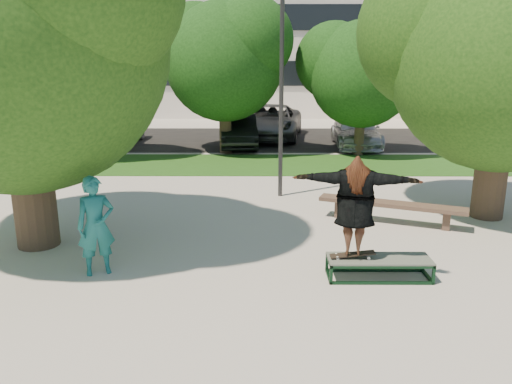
{
  "coord_description": "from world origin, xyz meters",
  "views": [
    {
      "loc": [
        0.37,
        -8.78,
        3.69
      ],
      "look_at": [
        0.33,
        0.6,
        1.25
      ],
      "focal_mm": 35.0,
      "sensor_mm": 36.0,
      "label": 1
    }
  ],
  "objects_px": {
    "car_silver_a": "(119,128)",
    "car_grey": "(271,122)",
    "car_dark": "(239,131)",
    "bystander": "(96,226)",
    "lamppost": "(281,83)",
    "car_silver_b": "(356,131)",
    "grind_box": "(379,268)",
    "bench": "(391,206)",
    "tree_right": "(501,44)",
    "tree_left": "(11,23)"
  },
  "relations": [
    {
      "from": "car_silver_a",
      "to": "car_grey",
      "type": "bearing_deg",
      "value": 13.52
    },
    {
      "from": "car_silver_a",
      "to": "car_dark",
      "type": "xyz_separation_m",
      "value": [
        5.66,
        -1.02,
        -0.0
      ]
    },
    {
      "from": "bystander",
      "to": "car_dark",
      "type": "distance_m",
      "value": 14.06
    },
    {
      "from": "lamppost",
      "to": "car_dark",
      "type": "bearing_deg",
      "value": 100.01
    },
    {
      "from": "car_silver_a",
      "to": "car_grey",
      "type": "height_order",
      "value": "car_grey"
    },
    {
      "from": "car_silver_b",
      "to": "car_silver_a",
      "type": "bearing_deg",
      "value": 178.3
    },
    {
      "from": "car_silver_b",
      "to": "grind_box",
      "type": "bearing_deg",
      "value": -96.35
    },
    {
      "from": "bench",
      "to": "tree_right",
      "type": "bearing_deg",
      "value": 36.4
    },
    {
      "from": "grind_box",
      "to": "car_silver_a",
      "type": "xyz_separation_m",
      "value": [
        -8.66,
        15.13,
        0.54
      ]
    },
    {
      "from": "tree_right",
      "to": "car_grey",
      "type": "distance_m",
      "value": 14.32
    },
    {
      "from": "bench",
      "to": "car_grey",
      "type": "distance_m",
      "value": 13.89
    },
    {
      "from": "tree_right",
      "to": "bystander",
      "type": "xyz_separation_m",
      "value": [
        -8.42,
        -3.5,
        -3.2
      ]
    },
    {
      "from": "tree_left",
      "to": "bystander",
      "type": "distance_m",
      "value": 4.24
    },
    {
      "from": "bench",
      "to": "car_dark",
      "type": "distance_m",
      "value": 11.73
    },
    {
      "from": "tree_right",
      "to": "car_silver_a",
      "type": "distance_m",
      "value": 16.96
    },
    {
      "from": "bystander",
      "to": "car_grey",
      "type": "distance_m",
      "value": 16.93
    },
    {
      "from": "car_dark",
      "to": "car_grey",
      "type": "relative_size",
      "value": 0.74
    },
    {
      "from": "tree_left",
      "to": "bench",
      "type": "bearing_deg",
      "value": 10.09
    },
    {
      "from": "lamppost",
      "to": "car_grey",
      "type": "relative_size",
      "value": 1.03
    },
    {
      "from": "car_dark",
      "to": "car_silver_b",
      "type": "relative_size",
      "value": 0.92
    },
    {
      "from": "car_silver_a",
      "to": "bench",
      "type": "bearing_deg",
      "value": -50.47
    },
    {
      "from": "tree_right",
      "to": "grind_box",
      "type": "relative_size",
      "value": 3.62
    },
    {
      "from": "tree_left",
      "to": "car_dark",
      "type": "xyz_separation_m",
      "value": [
        3.79,
        12.41,
        -3.7
      ]
    },
    {
      "from": "lamppost",
      "to": "tree_right",
      "type": "bearing_deg",
      "value": -21.28
    },
    {
      "from": "tree_left",
      "to": "tree_right",
      "type": "height_order",
      "value": "tree_left"
    },
    {
      "from": "bystander",
      "to": "bench",
      "type": "height_order",
      "value": "bystander"
    },
    {
      "from": "tree_left",
      "to": "car_silver_a",
      "type": "xyz_separation_m",
      "value": [
        -1.86,
        13.42,
        -3.69
      ]
    },
    {
      "from": "car_dark",
      "to": "bench",
      "type": "bearing_deg",
      "value": -73.77
    },
    {
      "from": "car_silver_a",
      "to": "car_silver_b",
      "type": "distance_m",
      "value": 10.97
    },
    {
      "from": "lamppost",
      "to": "bystander",
      "type": "relative_size",
      "value": 3.41
    },
    {
      "from": "car_silver_b",
      "to": "tree_right",
      "type": "bearing_deg",
      "value": -81.16
    },
    {
      "from": "tree_right",
      "to": "car_dark",
      "type": "relative_size",
      "value": 1.48
    },
    {
      "from": "grind_box",
      "to": "bystander",
      "type": "height_order",
      "value": "bystander"
    },
    {
      "from": "car_grey",
      "to": "car_silver_b",
      "type": "relative_size",
      "value": 1.25
    },
    {
      "from": "tree_right",
      "to": "bench",
      "type": "bearing_deg",
      "value": -165.97
    },
    {
      "from": "tree_left",
      "to": "grind_box",
      "type": "height_order",
      "value": "tree_left"
    },
    {
      "from": "bystander",
      "to": "tree_left",
      "type": "bearing_deg",
      "value": 115.53
    },
    {
      "from": "tree_right",
      "to": "car_silver_b",
      "type": "xyz_separation_m",
      "value": [
        -1.14,
        10.59,
        -3.4
      ]
    },
    {
      "from": "bench",
      "to": "car_silver_b",
      "type": "distance_m",
      "value": 11.27
    },
    {
      "from": "bench",
      "to": "car_silver_a",
      "type": "xyz_separation_m",
      "value": [
        -9.66,
        12.04,
        0.29
      ]
    },
    {
      "from": "bystander",
      "to": "car_dark",
      "type": "xyz_separation_m",
      "value": [
        2.0,
        13.92,
        -0.17
      ]
    },
    {
      "from": "bystander",
      "to": "car_silver_a",
      "type": "bearing_deg",
      "value": 79.44
    },
    {
      "from": "tree_left",
      "to": "bench",
      "type": "height_order",
      "value": "tree_left"
    },
    {
      "from": "tree_left",
      "to": "bystander",
      "type": "xyz_separation_m",
      "value": [
        1.79,
        -1.51,
        -3.53
      ]
    },
    {
      "from": "lamppost",
      "to": "car_grey",
      "type": "xyz_separation_m",
      "value": [
        0.03,
        11.14,
        -2.32
      ]
    },
    {
      "from": "grind_box",
      "to": "tree_left",
      "type": "bearing_deg",
      "value": 165.89
    },
    {
      "from": "car_silver_b",
      "to": "car_grey",
      "type": "bearing_deg",
      "value": 149.34
    },
    {
      "from": "grind_box",
      "to": "car_silver_b",
      "type": "height_order",
      "value": "car_silver_b"
    },
    {
      "from": "lamppost",
      "to": "bench",
      "type": "xyz_separation_m",
      "value": [
        2.5,
        -2.52,
        -2.72
      ]
    },
    {
      "from": "bystander",
      "to": "car_grey",
      "type": "height_order",
      "value": "bystander"
    }
  ]
}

